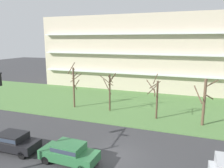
{
  "coord_description": "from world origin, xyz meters",
  "views": [
    {
      "loc": [
        5.05,
        -14.82,
        9.05
      ],
      "look_at": [
        -2.45,
        6.0,
        4.57
      ],
      "focal_mm": 34.74,
      "sensor_mm": 36.0,
      "label": 1
    }
  ],
  "objects_px": {
    "tree_far_left": "(74,85)",
    "tree_center": "(156,97)",
    "tree_right": "(204,101)",
    "tree_left": "(110,90)",
    "sedan_black_center_right": "(13,141)",
    "sedan_green_center_left": "(69,152)"
  },
  "relations": [
    {
      "from": "tree_right",
      "to": "tree_center",
      "type": "bearing_deg",
      "value": 175.86
    },
    {
      "from": "tree_right",
      "to": "sedan_black_center_right",
      "type": "height_order",
      "value": "tree_right"
    },
    {
      "from": "tree_left",
      "to": "sedan_black_center_right",
      "type": "distance_m",
      "value": 13.13
    },
    {
      "from": "tree_left",
      "to": "sedan_green_center_left",
      "type": "distance_m",
      "value": 12.6
    },
    {
      "from": "tree_right",
      "to": "sedan_black_center_right",
      "type": "distance_m",
      "value": 18.84
    },
    {
      "from": "tree_far_left",
      "to": "tree_right",
      "type": "relative_size",
      "value": 1.2
    },
    {
      "from": "tree_left",
      "to": "tree_right",
      "type": "relative_size",
      "value": 0.97
    },
    {
      "from": "tree_far_left",
      "to": "tree_center",
      "type": "xyz_separation_m",
      "value": [
        11.09,
        -0.73,
        -0.41
      ]
    },
    {
      "from": "tree_center",
      "to": "tree_left",
      "type": "bearing_deg",
      "value": 172.16
    },
    {
      "from": "tree_far_left",
      "to": "sedan_black_center_right",
      "type": "distance_m",
      "value": 12.53
    },
    {
      "from": "tree_right",
      "to": "sedan_black_center_right",
      "type": "relative_size",
      "value": 1.16
    },
    {
      "from": "tree_center",
      "to": "sedan_black_center_right",
      "type": "bearing_deg",
      "value": -130.74
    },
    {
      "from": "tree_center",
      "to": "sedan_black_center_right",
      "type": "xyz_separation_m",
      "value": [
        -9.94,
        -11.55,
        -1.81
      ]
    },
    {
      "from": "sedan_green_center_left",
      "to": "sedan_black_center_right",
      "type": "height_order",
      "value": "same"
    },
    {
      "from": "tree_center",
      "to": "tree_right",
      "type": "relative_size",
      "value": 1.03
    },
    {
      "from": "tree_center",
      "to": "tree_right",
      "type": "height_order",
      "value": "tree_center"
    },
    {
      "from": "tree_far_left",
      "to": "sedan_green_center_left",
      "type": "height_order",
      "value": "tree_far_left"
    },
    {
      "from": "sedan_black_center_right",
      "to": "tree_center",
      "type": "bearing_deg",
      "value": 48.02
    },
    {
      "from": "tree_far_left",
      "to": "tree_right",
      "type": "height_order",
      "value": "tree_far_left"
    },
    {
      "from": "tree_far_left",
      "to": "tree_left",
      "type": "xyz_separation_m",
      "value": [
        5.09,
        0.09,
        -0.27
      ]
    },
    {
      "from": "tree_left",
      "to": "tree_center",
      "type": "relative_size",
      "value": 0.95
    },
    {
      "from": "tree_far_left",
      "to": "tree_center",
      "type": "distance_m",
      "value": 11.13
    }
  ]
}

